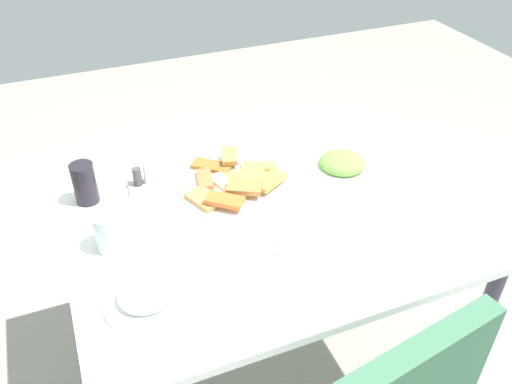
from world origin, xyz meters
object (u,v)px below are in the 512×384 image
(pide_platter, at_px, (233,183))
(fork, at_px, (303,239))
(salad_plate_greens, at_px, (342,164))
(condiment_caddy, at_px, (144,180))
(drinking_glass, at_px, (110,231))
(paper_napkin, at_px, (306,244))
(salad_plate_rice, at_px, (147,293))
(dining_table, at_px, (272,233))
(spoon, at_px, (309,248))
(soda_can, at_px, (85,183))

(pide_platter, height_order, fork, pide_platter)
(salad_plate_greens, distance_m, condiment_caddy, 0.61)
(drinking_glass, distance_m, paper_napkin, 0.50)
(salad_plate_rice, distance_m, paper_napkin, 0.42)
(dining_table, relative_size, spoon, 6.63)
(salad_plate_rice, height_order, fork, salad_plate_rice)
(salad_plate_greens, distance_m, drinking_glass, 0.73)
(salad_plate_rice, height_order, spoon, salad_plate_rice)
(paper_napkin, xyz_separation_m, spoon, (0.00, 0.02, 0.00))
(dining_table, relative_size, pide_platter, 3.49)
(soda_can, bearing_deg, fork, 142.14)
(soda_can, xyz_separation_m, spoon, (-0.50, 0.42, -0.06))
(salad_plate_rice, bearing_deg, salad_plate_greens, -155.90)
(salad_plate_greens, bearing_deg, condiment_caddy, -13.24)
(salad_plate_greens, xyz_separation_m, soda_can, (0.75, -0.13, 0.04))
(dining_table, xyz_separation_m, salad_plate_greens, (-0.28, -0.11, 0.10))
(soda_can, bearing_deg, dining_table, 153.43)
(soda_can, distance_m, condiment_caddy, 0.17)
(dining_table, distance_m, soda_can, 0.55)
(pide_platter, distance_m, condiment_caddy, 0.26)
(fork, bearing_deg, drinking_glass, -15.76)
(paper_napkin, bearing_deg, salad_plate_greens, -133.54)
(dining_table, xyz_separation_m, drinking_glass, (0.44, -0.01, 0.14))
(dining_table, bearing_deg, drinking_glass, -1.75)
(dining_table, bearing_deg, salad_plate_rice, 26.52)
(drinking_glass, height_order, paper_napkin, drinking_glass)
(salad_plate_greens, bearing_deg, fork, 44.50)
(dining_table, xyz_separation_m, salad_plate_rice, (0.40, 0.20, 0.10))
(dining_table, relative_size, salad_plate_rice, 5.30)
(paper_napkin, height_order, spoon, spoon)
(spoon, height_order, condiment_caddy, condiment_caddy)
(condiment_caddy, bearing_deg, soda_can, 3.13)
(pide_platter, bearing_deg, salad_plate_greens, 173.64)
(pide_platter, distance_m, salad_plate_rice, 0.48)
(salad_plate_greens, height_order, soda_can, soda_can)
(salad_plate_greens, height_order, spoon, salad_plate_greens)
(salad_plate_rice, bearing_deg, dining_table, -153.48)
(salad_plate_rice, relative_size, condiment_caddy, 2.10)
(spoon, distance_m, condiment_caddy, 0.54)
(soda_can, bearing_deg, paper_napkin, 140.87)
(salad_plate_greens, bearing_deg, salad_plate_rice, 24.10)
(salad_plate_greens, bearing_deg, spoon, 48.28)
(drinking_glass, bearing_deg, paper_napkin, 158.72)
(fork, bearing_deg, spoon, 93.56)
(pide_platter, relative_size, salad_plate_rice, 1.52)
(fork, relative_size, condiment_caddy, 1.64)
(pide_platter, xyz_separation_m, fork, (-0.09, 0.29, -0.01))
(soda_can, height_order, drinking_glass, soda_can)
(soda_can, bearing_deg, salad_plate_rice, 100.00)
(soda_can, bearing_deg, pide_platter, 167.37)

